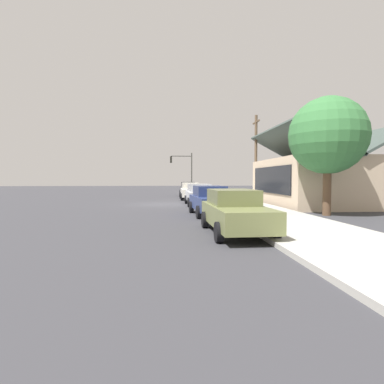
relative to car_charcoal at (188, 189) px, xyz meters
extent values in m
plane|color=#38383D|center=(11.37, -2.87, -0.81)|extent=(120.00, 120.00, 0.00)
cube|color=#B2AFA8|center=(11.37, 2.73, -0.73)|extent=(60.00, 4.20, 0.16)
cube|color=#2D3035|center=(0.11, -0.01, -0.13)|extent=(4.52, 1.98, 0.70)
cube|color=#27292D|center=(-0.34, 0.02, 0.50)|extent=(2.21, 1.64, 0.56)
cylinder|color=black|center=(1.53, 0.78, -0.48)|extent=(0.67, 0.26, 0.66)
cylinder|color=black|center=(1.43, -0.95, -0.48)|extent=(0.67, 0.26, 0.66)
cylinder|color=black|center=(-1.21, 0.94, -0.48)|extent=(0.67, 0.26, 0.66)
cylinder|color=black|center=(-1.31, -0.79, -0.48)|extent=(0.67, 0.26, 0.66)
cube|color=silver|center=(6.06, -0.19, -0.13)|extent=(4.91, 1.83, 0.70)
cube|color=beige|center=(5.57, -0.18, 0.50)|extent=(2.37, 1.58, 0.56)
cylinder|color=black|center=(7.59, 0.67, -0.48)|extent=(0.66, 0.23, 0.66)
cylinder|color=black|center=(7.56, -1.09, -0.48)|extent=(0.66, 0.23, 0.66)
cylinder|color=black|center=(4.56, 0.72, -0.48)|extent=(0.66, 0.23, 0.66)
cylinder|color=black|center=(4.53, -1.04, -0.48)|extent=(0.66, 0.23, 0.66)
cube|color=silver|center=(12.43, 0.00, -0.13)|extent=(4.60, 1.87, 0.70)
cube|color=#A0A2A6|center=(11.97, 0.00, 0.50)|extent=(2.22, 1.63, 0.56)
cylinder|color=black|center=(13.84, 0.93, -0.48)|extent=(0.66, 0.23, 0.66)
cylinder|color=black|center=(13.86, -0.89, -0.48)|extent=(0.66, 0.23, 0.66)
cylinder|color=black|center=(11.00, 0.90, -0.48)|extent=(0.66, 0.23, 0.66)
cylinder|color=black|center=(11.02, -0.92, -0.48)|extent=(0.66, 0.23, 0.66)
cube|color=navy|center=(18.92, -0.07, -0.13)|extent=(4.52, 2.03, 0.70)
cube|color=navy|center=(18.48, -0.10, 0.50)|extent=(2.21, 1.69, 0.56)
cylinder|color=black|center=(20.24, 0.89, -0.48)|extent=(0.67, 0.26, 0.66)
cylinder|color=black|center=(20.34, -0.89, -0.48)|extent=(0.67, 0.26, 0.66)
cylinder|color=black|center=(17.50, 0.74, -0.48)|extent=(0.67, 0.26, 0.66)
cylinder|color=black|center=(17.60, -1.04, -0.48)|extent=(0.67, 0.26, 0.66)
cube|color=olive|center=(24.68, -0.01, -0.13)|extent=(4.85, 1.91, 0.70)
cube|color=#61683C|center=(24.20, -0.02, 0.50)|extent=(2.35, 1.64, 0.56)
cylinder|color=black|center=(26.15, 0.93, -0.48)|extent=(0.66, 0.23, 0.66)
cylinder|color=black|center=(26.19, -0.88, -0.48)|extent=(0.66, 0.23, 0.66)
cylinder|color=black|center=(23.17, 0.86, -0.48)|extent=(0.66, 0.23, 0.66)
cylinder|color=black|center=(23.21, -0.94, -0.48)|extent=(0.66, 0.23, 0.66)
cube|color=#CCB293|center=(13.21, 9.13, 0.91)|extent=(9.62, 7.88, 3.45)
cube|color=black|center=(13.21, 5.15, 1.08)|extent=(7.69, 0.08, 1.93)
cube|color=#3F4C47|center=(13.21, 7.16, 3.68)|extent=(10.22, 4.23, 2.35)
cube|color=#3F4C47|center=(13.21, 11.10, 3.68)|extent=(10.22, 4.23, 2.35)
cylinder|color=brown|center=(19.53, 6.14, 0.77)|extent=(0.44, 0.44, 3.17)
sphere|color=#38753D|center=(19.53, 6.14, 3.49)|extent=(4.13, 4.13, 4.13)
cylinder|color=#383833|center=(-3.80, 0.73, 1.79)|extent=(0.14, 0.14, 5.20)
cylinder|color=#383833|center=(-3.80, -0.57, 3.99)|extent=(0.10, 2.60, 0.10)
cube|color=black|center=(-3.80, -1.87, 3.54)|extent=(0.28, 0.24, 0.80)
sphere|color=red|center=(-3.95, -1.87, 3.80)|extent=(0.16, 0.16, 0.16)
sphere|color=yellow|center=(-3.95, -1.87, 3.54)|extent=(0.16, 0.16, 0.16)
sphere|color=green|center=(-3.95, -1.87, 3.28)|extent=(0.16, 0.16, 0.16)
cylinder|color=brown|center=(8.79, 5.33, 2.94)|extent=(0.24, 0.24, 7.50)
cube|color=brown|center=(8.79, 5.33, 6.09)|extent=(1.80, 0.12, 0.12)
cylinder|color=red|center=(11.25, 1.33, -0.38)|extent=(0.22, 0.22, 0.55)
sphere|color=red|center=(11.25, 1.33, -0.03)|extent=(0.18, 0.18, 0.18)
camera|label=1|loc=(35.80, -2.51, 1.20)|focal=29.42mm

